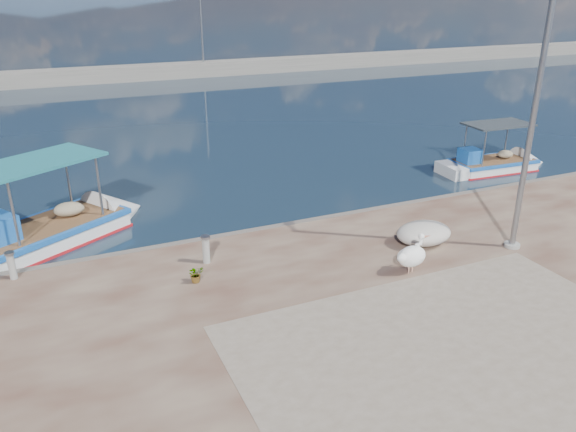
# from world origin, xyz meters

# --- Properties ---
(ground) EXTENTS (1400.00, 1400.00, 0.00)m
(ground) POSITION_xyz_m (0.00, 0.00, 0.00)
(ground) COLOR #162635
(ground) RESTS_ON ground
(quay_patch) EXTENTS (9.00, 7.00, 0.01)m
(quay_patch) POSITION_xyz_m (1.00, -3.00, 0.50)
(quay_patch) COLOR gray
(quay_patch) RESTS_ON quay
(breakwater) EXTENTS (120.00, 2.20, 7.50)m
(breakwater) POSITION_xyz_m (-0.00, 40.00, 0.60)
(breakwater) COLOR gray
(breakwater) RESTS_ON ground
(boat_left) EXTENTS (6.60, 5.12, 3.10)m
(boat_left) POSITION_xyz_m (-6.36, 7.71, 0.24)
(boat_left) COLOR white
(boat_left) RESTS_ON ground
(boat_right) EXTENTS (5.09, 1.94, 2.41)m
(boat_right) POSITION_xyz_m (11.44, 7.86, 0.19)
(boat_right) COLOR white
(boat_right) RESTS_ON ground
(pelican) EXTENTS (1.08, 0.59, 1.03)m
(pelican) POSITION_xyz_m (2.13, 0.76, 0.99)
(pelican) COLOR tan
(pelican) RESTS_ON quay
(lamp_post) EXTENTS (0.44, 0.96, 7.00)m
(lamp_post) POSITION_xyz_m (5.67, 0.90, 3.80)
(lamp_post) COLOR gray
(lamp_post) RESTS_ON quay
(bollard_near) EXTENTS (0.26, 0.26, 0.78)m
(bollard_near) POSITION_xyz_m (-2.54, 3.47, 0.92)
(bollard_near) COLOR gray
(bollard_near) RESTS_ON quay
(bollard_far) EXTENTS (0.24, 0.24, 0.74)m
(bollard_far) POSITION_xyz_m (-7.26, 4.60, 0.90)
(bollard_far) COLOR gray
(bollard_far) RESTS_ON quay
(potted_plant) EXTENTS (0.45, 0.41, 0.44)m
(potted_plant) POSITION_xyz_m (-3.08, 2.55, 0.72)
(potted_plant) COLOR #33722D
(potted_plant) RESTS_ON quay
(net_pile_d) EXTENTS (1.66, 1.25, 0.62)m
(net_pile_d) POSITION_xyz_m (3.51, 2.11, 0.81)
(net_pile_d) COLOR silver
(net_pile_d) RESTS_ON quay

